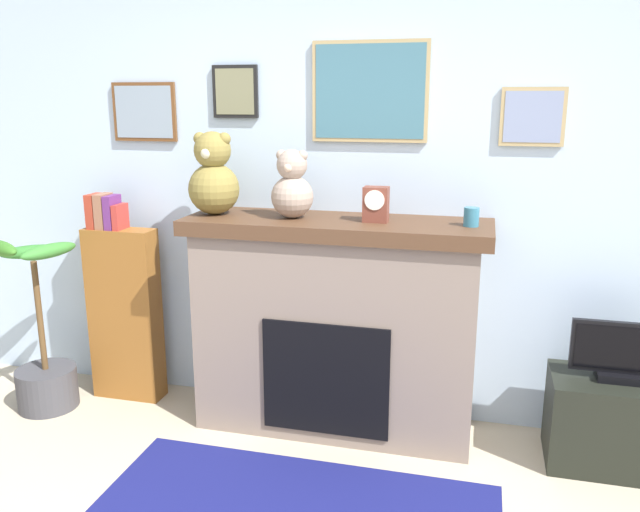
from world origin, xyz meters
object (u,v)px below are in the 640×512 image
object	(u,v)px
potted_plant	(43,358)
mantel_clock	(376,204)
candle_jar	(471,217)
fireplace	(336,325)
tv_stand	(611,422)
teddy_bear_grey	(213,177)
television	(620,354)
bookshelf	(124,308)
teddy_bear_cream	(292,187)

from	to	relation	value
potted_plant	mantel_clock	xyz separation A→B (m)	(1.98, 0.21, 0.99)
candle_jar	fireplace	bearing A→B (deg)	178.56
tv_stand	teddy_bear_grey	distance (m)	2.46
potted_plant	candle_jar	distance (m)	2.65
television	candle_jar	world-z (taller)	candle_jar
bookshelf	teddy_bear_cream	distance (m)	1.37
television	teddy_bear_cream	xyz separation A→B (m)	(-1.70, 0.04, 0.77)
mantel_clock	teddy_bear_cream	size ratio (longest dim) A/B	0.50
fireplace	tv_stand	xyz separation A→B (m)	(1.46, -0.05, -0.38)
bookshelf	candle_jar	xyz separation A→B (m)	(2.06, -0.06, 0.68)
potted_plant	mantel_clock	distance (m)	2.22
teddy_bear_grey	teddy_bear_cream	size ratio (longest dim) A/B	1.24
potted_plant	teddy_bear_cream	world-z (taller)	teddy_bear_cream
candle_jar	teddy_bear_cream	world-z (taller)	teddy_bear_cream
television	teddy_bear_grey	world-z (taller)	teddy_bear_grey
potted_plant	candle_jar	xyz separation A→B (m)	(2.47, 0.21, 0.94)
fireplace	bookshelf	size ratio (longest dim) A/B	1.28
potted_plant	mantel_clock	world-z (taller)	mantel_clock
fireplace	tv_stand	distance (m)	1.51
tv_stand	television	distance (m)	0.38
fireplace	mantel_clock	xyz separation A→B (m)	(0.21, -0.02, 0.69)
candle_jar	teddy_bear_grey	bearing A→B (deg)	-179.98
candle_jar	tv_stand	bearing A→B (deg)	-2.66
potted_plant	candle_jar	world-z (taller)	candle_jar
potted_plant	teddy_bear_grey	size ratio (longest dim) A/B	2.35
bookshelf	potted_plant	distance (m)	0.55
teddy_bear_cream	bookshelf	bearing A→B (deg)	176.65
bookshelf	teddy_bear_cream	bearing A→B (deg)	-3.35
fireplace	candle_jar	bearing A→B (deg)	-1.44
bookshelf	teddy_bear_grey	bearing A→B (deg)	-5.64
teddy_bear_cream	potted_plant	bearing A→B (deg)	-172.22
television	mantel_clock	distance (m)	1.43
television	teddy_bear_grey	size ratio (longest dim) A/B	1.03
television	candle_jar	distance (m)	1.00
tv_stand	fireplace	bearing A→B (deg)	177.93
candle_jar	teddy_bear_grey	world-z (taller)	teddy_bear_grey
fireplace	television	distance (m)	1.46
potted_plant	teddy_bear_grey	bearing A→B (deg)	11.02
teddy_bear_cream	tv_stand	bearing A→B (deg)	-1.17
potted_plant	bookshelf	bearing A→B (deg)	34.09
television	potted_plant	bearing A→B (deg)	-176.95
television	tv_stand	bearing A→B (deg)	90.00
fireplace	candle_jar	world-z (taller)	candle_jar
fireplace	television	size ratio (longest dim) A/B	3.51
teddy_bear_grey	teddy_bear_cream	bearing A→B (deg)	0.01
bookshelf	mantel_clock	world-z (taller)	mantel_clock
television	mantel_clock	xyz separation A→B (m)	(-1.25, 0.04, 0.69)
mantel_clock	television	bearing A→B (deg)	-1.61
candle_jar	teddy_bear_cream	distance (m)	0.95
teddy_bear_grey	candle_jar	bearing A→B (deg)	0.02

